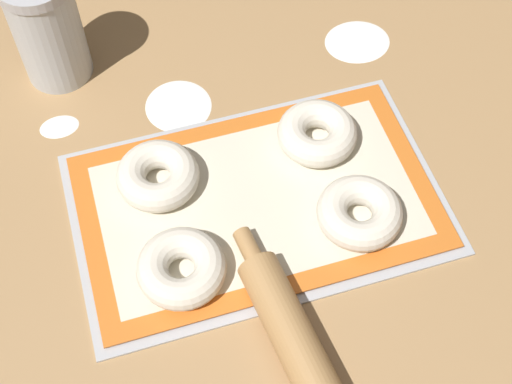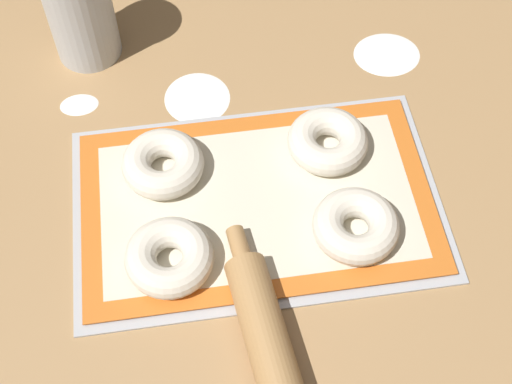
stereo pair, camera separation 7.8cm
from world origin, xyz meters
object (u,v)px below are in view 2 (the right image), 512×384
bagel_back_left (163,164)px  bagel_back_right (328,141)px  bagel_front_left (169,257)px  baking_tray (256,203)px  flour_canister (79,8)px  bagel_front_right (356,226)px

bagel_back_left → bagel_back_right: 0.23m
bagel_front_left → baking_tray: bearing=33.6°
baking_tray → flour_canister: flour_canister is taller
flour_canister → bagel_back_right: bearing=-37.9°
bagel_front_left → flour_canister: flour_canister is taller
flour_canister → baking_tray: bearing=-56.2°
bagel_back_right → flour_canister: bearing=142.1°
bagel_front_left → flour_canister: (-0.10, 0.41, 0.06)m
baking_tray → bagel_back_right: 0.13m
flour_canister → bagel_front_right: bearing=-49.5°
bagel_back_left → flour_canister: (-0.10, 0.26, 0.06)m
bagel_front_left → bagel_back_right: 0.28m
bagel_front_left → bagel_back_left: same height
flour_canister → bagel_back_left: bearing=-69.3°
baking_tray → flour_canister: 0.40m
bagel_front_right → bagel_back_right: same height
baking_tray → bagel_back_right: bagel_back_right is taller
bagel_front_left → bagel_front_right: (0.24, 0.01, 0.00)m
bagel_front_left → bagel_back_right: bearing=32.8°
bagel_back_right → flour_canister: (-0.33, 0.26, 0.06)m
baking_tray → flour_canister: size_ratio=2.82×
bagel_front_right → flour_canister: (-0.34, 0.40, 0.06)m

